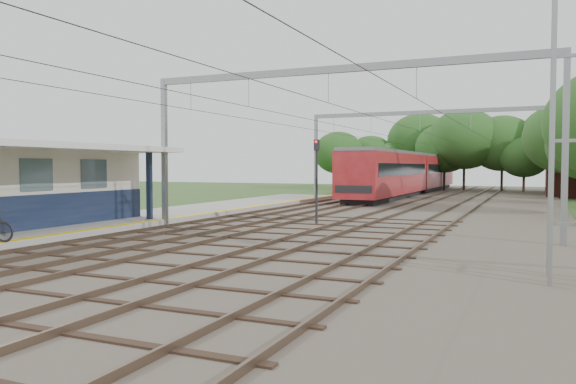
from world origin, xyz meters
The scene contains 8 objects.
ballast_bed centered at (4.00, 30.00, 0.05)m, with size 18.00×90.00×0.10m, color #473D33.
platform centered at (-7.50, 14.00, 0.17)m, with size 5.00×52.00×0.35m, color gray.
yellow_stripe centered at (-5.25, 14.00, 0.35)m, with size 0.45×52.00×0.01m, color yellow.
rail_tracks centered at (1.50, 30.00, 0.18)m, with size 11.80×88.00×0.15m.
catenary_system centered at (3.39, 25.28, 5.51)m, with size 17.22×88.00×7.00m.
tree_band centered at (3.84, 57.12, 4.92)m, with size 31.72×30.88×8.82m.
train centered at (-0.50, 50.24, 2.30)m, with size 3.16×39.39×4.14m.
signal_post centered at (1.35, 18.51, 2.59)m, with size 0.33×0.30×4.18m.
Camera 1 is at (11.05, -6.92, 2.89)m, focal length 35.00 mm.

